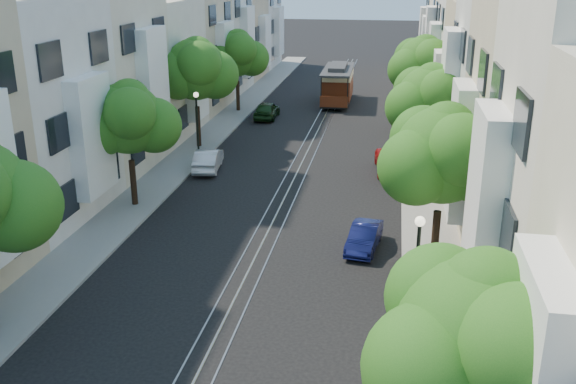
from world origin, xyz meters
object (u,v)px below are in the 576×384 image
at_px(tree_e_d, 424,65).
at_px(parked_car_w_mid, 208,159).
at_px(tree_w_c, 196,71).
at_px(parked_car_w_far, 267,110).
at_px(tree_w_d, 238,55).
at_px(parked_car_e_far, 395,162).
at_px(tree_w_b, 129,120).
at_px(tree_e_b, 444,157).
at_px(lamp_west, 197,116).
at_px(lamp_east, 417,259).
at_px(tree_e_c, 431,101).
at_px(cable_car, 338,82).
at_px(parked_car_e_mid, 364,237).
at_px(tree_e_a, 481,344).

xyz_separation_m(tree_e_d, parked_car_w_mid, (-12.51, -10.57, -4.24)).
bearing_deg(tree_w_c, parked_car_w_far, 73.02).
bearing_deg(tree_w_d, parked_car_w_far, -36.54).
bearing_deg(parked_car_e_far, tree_w_b, -154.36).
xyz_separation_m(tree_e_b, lamp_west, (-13.56, 13.02, -1.89)).
xyz_separation_m(tree_e_b, lamp_east, (-0.96, -4.98, -1.89)).
bearing_deg(tree_e_b, tree_e_c, 90.00).
distance_m(tree_e_b, cable_car, 32.67).
xyz_separation_m(parked_car_e_mid, parked_car_w_far, (-8.80, 23.20, 0.14)).
bearing_deg(tree_e_a, tree_w_c, 117.22).
relative_size(parked_car_e_far, parked_car_w_mid, 1.20).
xyz_separation_m(tree_w_b, parked_car_w_mid, (1.89, 6.43, -3.77)).
bearing_deg(cable_car, tree_e_a, -81.92).
distance_m(tree_e_a, tree_e_d, 34.00).
xyz_separation_m(tree_e_c, parked_car_e_mid, (-2.86, -9.23, -4.06)).
height_order(parked_car_e_far, parked_car_w_far, parked_car_w_far).
height_order(tree_e_a, tree_w_b, same).
xyz_separation_m(tree_e_c, tree_w_d, (-14.40, 16.00, 0.00)).
bearing_deg(lamp_west, tree_e_b, -43.85).
height_order(tree_e_a, tree_w_d, tree_w_d).
bearing_deg(lamp_east, tree_e_a, -82.21).
bearing_deg(tree_e_d, parked_car_w_mid, -139.80).
relative_size(tree_e_c, lamp_east, 1.57).
bearing_deg(cable_car, tree_w_b, -106.58).
distance_m(tree_e_b, tree_e_d, 22.00).
bearing_deg(lamp_west, tree_w_b, -95.97).
bearing_deg(tree_e_a, tree_w_d, 110.27).
bearing_deg(parked_car_w_mid, parked_car_e_mid, 127.45).
relative_size(tree_w_b, tree_w_c, 0.88).
distance_m(tree_w_b, parked_car_w_mid, 7.69).
height_order(tree_e_c, lamp_west, tree_e_c).
bearing_deg(tree_w_b, parked_car_e_mid, -15.66).
bearing_deg(tree_e_b, lamp_west, 136.15).
distance_m(tree_w_b, lamp_west, 8.22).
xyz_separation_m(tree_e_a, tree_e_d, (0.00, 34.00, 0.47)).
relative_size(tree_w_b, cable_car, 0.80).
relative_size(tree_w_d, parked_car_w_far, 1.64).
bearing_deg(lamp_west, parked_car_w_far, 80.96).
bearing_deg(tree_w_d, lamp_east, -67.20).
xyz_separation_m(tree_e_a, tree_w_c, (-14.40, 28.00, 0.67)).
bearing_deg(tree_e_d, tree_w_b, -130.27).
bearing_deg(parked_car_e_far, lamp_east, -93.00).
height_order(parked_car_e_mid, parked_car_e_far, parked_car_e_far).
relative_size(tree_e_b, tree_w_b, 1.07).
height_order(tree_w_b, parked_car_w_far, tree_w_b).
relative_size(tree_e_a, parked_car_e_far, 1.37).
height_order(tree_e_c, parked_car_e_mid, tree_e_c).
relative_size(tree_e_b, tree_w_c, 0.94).
distance_m(tree_e_b, parked_car_e_mid, 5.38).
bearing_deg(lamp_east, cable_car, 98.96).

